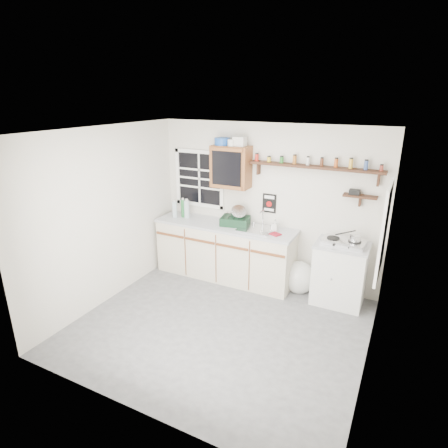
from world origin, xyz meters
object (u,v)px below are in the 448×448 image
object	(u,v)px
upper_cabinet	(231,167)
dish_rack	(236,219)
right_cabinet	(340,273)
hotplate	(344,242)
main_cabinet	(225,251)
spice_shelf	(314,166)

from	to	relation	value
upper_cabinet	dish_rack	xyz separation A→B (m)	(0.14, -0.08, -0.80)
right_cabinet	hotplate	world-z (taller)	hotplate
dish_rack	hotplate	xyz separation A→B (m)	(1.67, -0.06, -0.08)
right_cabinet	hotplate	xyz separation A→B (m)	(0.01, -0.02, 0.49)
main_cabinet	hotplate	world-z (taller)	hotplate
right_cabinet	dish_rack	size ratio (longest dim) A/B	1.86
upper_cabinet	spice_shelf	bearing A→B (deg)	3.11
right_cabinet	spice_shelf	world-z (taller)	spice_shelf
upper_cabinet	hotplate	size ratio (longest dim) A/B	1.08
main_cabinet	spice_shelf	bearing A→B (deg)	9.24
upper_cabinet	dish_rack	bearing A→B (deg)	-29.68
main_cabinet	dish_rack	distance (m)	0.59
spice_shelf	right_cabinet	bearing A→B (deg)	-19.65
upper_cabinet	hotplate	world-z (taller)	upper_cabinet
spice_shelf	dish_rack	distance (m)	1.46
spice_shelf	hotplate	distance (m)	1.14
upper_cabinet	spice_shelf	xyz separation A→B (m)	(1.27, 0.07, 0.10)
main_cabinet	upper_cabinet	xyz separation A→B (m)	(0.03, 0.14, 1.36)
right_cabinet	spice_shelf	bearing A→B (deg)	160.35
dish_rack	hotplate	size ratio (longest dim) A/B	0.81
right_cabinet	upper_cabinet	world-z (taller)	upper_cabinet
main_cabinet	hotplate	distance (m)	1.91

